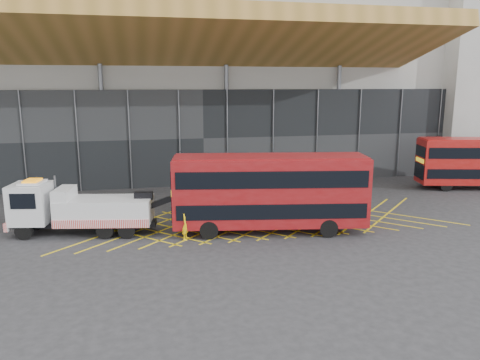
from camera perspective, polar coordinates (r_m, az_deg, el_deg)
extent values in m
plane|color=#29292B|center=(28.83, -5.23, -5.53)|extent=(120.00, 120.00, 0.00)
cube|color=yellow|center=(28.69, -14.84, -5.96)|extent=(7.16, 7.16, 0.01)
cube|color=yellow|center=(28.69, -14.84, -5.96)|extent=(7.16, 7.16, 0.01)
cube|color=yellow|center=(28.64, -11.63, -5.83)|extent=(7.16, 7.16, 0.01)
cube|color=yellow|center=(28.64, -11.63, -5.83)|extent=(7.16, 7.16, 0.01)
cube|color=yellow|center=(28.69, -8.42, -5.68)|extent=(7.16, 7.16, 0.01)
cube|color=yellow|center=(28.69, -8.42, -5.68)|extent=(7.16, 7.16, 0.01)
cube|color=yellow|center=(28.83, -5.23, -5.52)|extent=(7.16, 7.16, 0.01)
cube|color=yellow|center=(28.83, -5.23, -5.52)|extent=(7.16, 7.16, 0.01)
cube|color=yellow|center=(29.05, -2.08, -5.34)|extent=(7.16, 7.16, 0.01)
cube|color=yellow|center=(29.05, -2.08, -5.34)|extent=(7.16, 7.16, 0.01)
cube|color=yellow|center=(29.36, 1.00, -5.15)|extent=(7.16, 7.16, 0.01)
cube|color=yellow|center=(29.36, 1.00, -5.15)|extent=(7.16, 7.16, 0.01)
cube|color=yellow|center=(29.75, 4.02, -4.95)|extent=(7.16, 7.16, 0.01)
cube|color=yellow|center=(29.75, 4.02, -4.95)|extent=(7.16, 7.16, 0.01)
cube|color=yellow|center=(30.22, 6.94, -4.74)|extent=(7.16, 7.16, 0.01)
cube|color=yellow|center=(30.22, 6.94, -4.74)|extent=(7.16, 7.16, 0.01)
cube|color=yellow|center=(30.77, 9.77, -4.52)|extent=(7.16, 7.16, 0.01)
cube|color=yellow|center=(30.77, 9.77, -4.52)|extent=(7.16, 7.16, 0.01)
cube|color=yellow|center=(31.39, 12.49, -4.31)|extent=(7.16, 7.16, 0.01)
cube|color=yellow|center=(31.39, 12.49, -4.31)|extent=(7.16, 7.16, 0.01)
cube|color=yellow|center=(32.08, 15.09, -4.09)|extent=(7.16, 7.16, 0.01)
cube|color=yellow|center=(32.08, 15.09, -4.09)|extent=(7.16, 7.16, 0.01)
cube|color=yellow|center=(32.83, 17.59, -3.88)|extent=(7.16, 7.16, 0.01)
cube|color=yellow|center=(32.83, 17.59, -3.88)|extent=(7.16, 7.16, 0.01)
cube|color=gray|center=(46.64, -5.89, 12.26)|extent=(55.00, 14.00, 18.00)
cube|color=black|center=(39.65, -4.55, 5.15)|extent=(55.00, 0.80, 8.00)
cube|color=olive|center=(35.61, -7.24, 16.44)|extent=(40.00, 11.93, 4.07)
cylinder|color=#595B60|center=(39.10, -16.30, 6.09)|extent=(0.36, 0.36, 10.00)
cylinder|color=#595B60|center=(39.67, -1.65, 6.63)|extent=(0.36, 0.36, 10.00)
cylinder|color=#595B60|center=(42.64, 11.77, 6.75)|extent=(0.36, 0.36, 10.00)
cube|color=black|center=(28.44, -18.40, -5.08)|extent=(8.19, 2.30, 0.30)
cube|color=silver|center=(29.08, -24.10, -2.60)|extent=(2.41, 2.48, 2.23)
cube|color=black|center=(29.41, -26.05, -1.84)|extent=(0.38, 1.87, 0.95)
cube|color=red|center=(29.78, -25.84, -4.66)|extent=(0.61, 2.24, 0.47)
cube|color=orange|center=(28.75, -24.00, -0.06)|extent=(0.94, 1.15, 0.10)
cube|color=silver|center=(27.90, -16.14, -3.51)|extent=(5.63, 3.06, 1.38)
cube|color=red|center=(27.01, -16.63, -5.18)|extent=(5.25, 1.00, 0.47)
cube|color=silver|center=(28.30, -20.64, -1.53)|extent=(1.21, 2.18, 0.60)
cube|color=black|center=(27.24, -11.67, -1.88)|extent=(1.09, 0.61, 0.43)
cube|color=black|center=(27.21, -9.85, -2.76)|extent=(1.90, 0.63, 0.93)
cylinder|color=black|center=(28.70, -24.85, -5.70)|extent=(0.98, 0.46, 0.95)
cylinder|color=black|center=(30.30, -23.55, -4.70)|extent=(0.98, 0.46, 0.95)
cylinder|color=black|center=(27.01, -13.64, -5.97)|extent=(0.98, 0.46, 0.95)
cylinder|color=black|center=(28.70, -12.92, -4.88)|extent=(0.98, 0.46, 0.95)
cylinder|color=#595B60|center=(29.36, -21.54, -1.31)|extent=(0.12, 0.12, 1.89)
cube|color=maroon|center=(26.92, 3.68, -1.31)|extent=(11.31, 4.32, 3.89)
cube|color=black|center=(27.14, 3.66, -3.19)|extent=(10.88, 4.30, 0.85)
cube|color=black|center=(26.73, 3.71, 0.56)|extent=(10.88, 4.30, 0.95)
cube|color=black|center=(27.07, -8.09, -3.21)|extent=(0.42, 2.23, 1.30)
cube|color=black|center=(26.67, -8.20, 0.44)|extent=(0.42, 2.23, 0.95)
cube|color=yellow|center=(26.84, -8.17, -1.24)|extent=(0.35, 1.78, 0.35)
cube|color=maroon|center=(26.54, 3.74, 2.85)|extent=(11.06, 4.08, 0.12)
cylinder|color=black|center=(26.18, -3.80, -6.11)|extent=(1.08, 0.47, 1.04)
cylinder|color=black|center=(28.34, -3.73, -4.71)|extent=(1.08, 0.47, 1.04)
cylinder|color=black|center=(26.91, 10.74, -5.80)|extent=(1.08, 0.47, 1.04)
cylinder|color=black|center=(29.01, 9.71, -4.46)|extent=(1.08, 0.47, 1.04)
cube|color=black|center=(41.06, 20.99, 1.07)|extent=(0.54, 2.03, 1.20)
cube|color=black|center=(40.81, 21.16, 3.31)|extent=(0.54, 2.03, 0.88)
cube|color=yellow|center=(40.91, 21.07, 2.28)|extent=(0.44, 1.62, 0.32)
cylinder|color=black|center=(40.98, 23.83, -0.60)|extent=(1.00, 0.49, 0.96)
cylinder|color=black|center=(42.84, 22.80, -0.01)|extent=(1.00, 0.49, 0.96)
imported|color=yellow|center=(26.13, -6.64, -5.19)|extent=(0.68, 0.82, 1.92)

